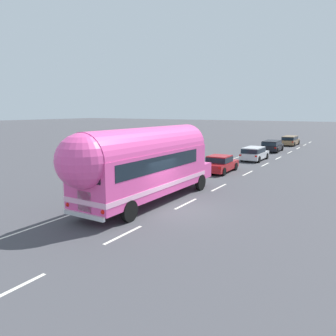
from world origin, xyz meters
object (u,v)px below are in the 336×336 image
(car_third, at_px, (272,145))
(car_fourth, at_px, (290,140))
(car_lead, at_px, (220,163))
(painted_bus, at_px, (142,162))
(car_second, at_px, (254,153))

(car_third, relative_size, car_fourth, 0.96)
(car_lead, height_order, car_fourth, same)
(painted_bus, height_order, car_second, painted_bus)
(car_second, xyz_separation_m, car_fourth, (-0.02, 17.27, 0.01))
(car_lead, bearing_deg, car_third, 89.60)
(painted_bus, xyz_separation_m, car_lead, (-0.21, 11.12, -1.58))
(car_third, bearing_deg, car_fourth, 87.88)
(car_second, bearing_deg, car_third, 92.40)
(car_lead, bearing_deg, car_second, 86.59)
(car_lead, bearing_deg, car_fourth, 88.99)
(car_lead, xyz_separation_m, car_second, (0.46, 7.80, 0.06))
(car_second, xyz_separation_m, car_third, (-0.35, 8.39, 0.01))
(car_lead, relative_size, car_second, 1.00)
(car_lead, height_order, car_third, same)
(painted_bus, xyz_separation_m, car_second, (0.25, 18.93, -1.52))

